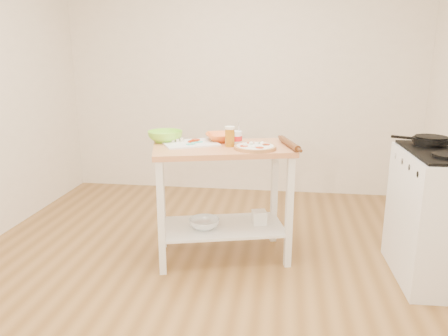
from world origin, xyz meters
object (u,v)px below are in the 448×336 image
Objects in this scene: prep_island at (222,179)px; orange_bowl at (222,137)px; cutting_board at (190,143)px; spatula at (194,143)px; yogurt_tub at (236,138)px; beer_pint at (230,136)px; skillet at (430,140)px; knife at (167,139)px; shelf_bin at (259,217)px; green_bowl at (165,136)px; shelf_glass_bowl at (204,224)px; pizza at (255,147)px; rolling_pin at (289,144)px.

orange_bowl is (-0.03, 0.19, 0.29)m from prep_island.
spatula is at bearing -70.79° from cutting_board.
yogurt_tub is at bearing -25.73° from cutting_board.
beer_pint is 0.07m from yogurt_tub.
skillet reaches higher than cutting_board.
orange_bowl is at bearing 4.85° from cutting_board.
knife reaches higher than shelf_bin.
green_bowl is at bearing -169.84° from orange_bowl.
spatula reaches higher than shelf_glass_bowl.
cutting_board is 0.36m from yogurt_tub.
cutting_board is (-0.26, 0.05, 0.27)m from prep_island.
pizza is 0.52m from cutting_board.
yogurt_tub reaches higher than orange_bowl.
shelf_bin is at bearing 172.99° from rolling_pin.
cutting_board is at bearing -46.04° from knife.
beer_pint is at bearing -173.99° from rolling_pin.
rolling_pin is (0.50, 0.05, 0.28)m from prep_island.
rolling_pin is at bearing -1.18° from yogurt_tub.
knife is 2.37× the size of shelf_bin.
shelf_glass_bowl is at bearing -158.00° from beer_pint.
beer_pint reaches higher than shelf_bin.
green_bowl is at bearing 166.05° from pizza.
pizza reaches higher than spatula.
pizza is 0.28m from rolling_pin.
skillet is at bearing 2.79° from beer_pint.
orange_bowl reaches higher than shelf_glass_bowl.
beer_pint is at bearing -65.37° from orange_bowl.
prep_island is 4.77× the size of shelf_glass_bowl.
beer_pint reaches higher than spatula.
pizza reaches higher than shelf_bin.
prep_island is 4.36× the size of orange_bowl.
shelf_bin is at bearing -24.55° from cutting_board.
prep_island is at bearing -81.18° from orange_bowl.
knife is at bearing -173.75° from orange_bowl.
knife is 0.55m from beer_pint.
beer_pint is 0.70m from shelf_bin.
prep_island is at bearing -148.48° from yogurt_tub.
rolling_pin is at bearing -3.71° from green_bowl.
spatula is at bearing -176.55° from rolling_pin.
prep_island is 0.35m from orange_bowl.
prep_island is 0.35m from spatula.
shelf_glass_bowl is at bearing -70.46° from cutting_board.
green_bowl is at bearing 166.25° from prep_island.
beer_pint is (0.32, -0.04, 0.07)m from cutting_board.
orange_bowl is (0.44, 0.05, 0.01)m from knife.
shelf_glass_bowl is at bearing -28.61° from green_bowl.
orange_bowl is 0.21m from beer_pint.
knife is 1.69× the size of beer_pint.
cutting_board is 2.59× the size of yogurt_tub.
green_bowl is 1.81× the size of beer_pint.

